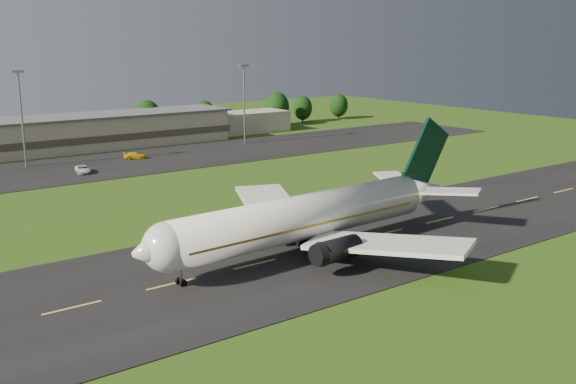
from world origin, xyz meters
TOP-DOWN VIEW (x-y plane):
  - ground at (0.00, 0.00)m, footprint 360.00×360.00m
  - taxiway at (0.00, 0.00)m, footprint 220.00×30.00m
  - apron at (0.00, 72.00)m, footprint 260.00×30.00m
  - airliner at (19.06, 0.04)m, footprint 51.30×42.13m
  - terminal at (6.40, 96.18)m, footprint 145.00×16.00m
  - light_mast_centre at (5.00, 80.00)m, footprint 2.40×1.20m
  - light_mast_east at (60.00, 80.00)m, footprint 2.40×1.20m
  - tree_line at (29.95, 106.41)m, footprint 196.84×10.21m
  - service_vehicle_c at (12.53, 66.31)m, footprint 3.47×5.83m
  - service_vehicle_d at (27.60, 75.38)m, footprint 5.44×3.88m

SIDE VIEW (x-z plane):
  - ground at x=0.00m, z-range 0.00..0.00m
  - taxiway at x=0.00m, z-range 0.00..0.10m
  - apron at x=0.00m, z-range 0.00..0.10m
  - service_vehicle_d at x=27.60m, z-range 0.10..1.56m
  - service_vehicle_c at x=12.53m, z-range 0.10..1.62m
  - terminal at x=6.40m, z-range -0.21..8.19m
  - airliner at x=19.06m, z-range -3.13..12.45m
  - tree_line at x=29.95m, z-range -0.14..10.50m
  - light_mast_centre at x=5.00m, z-range 2.56..22.91m
  - light_mast_east at x=60.00m, z-range 2.56..22.91m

